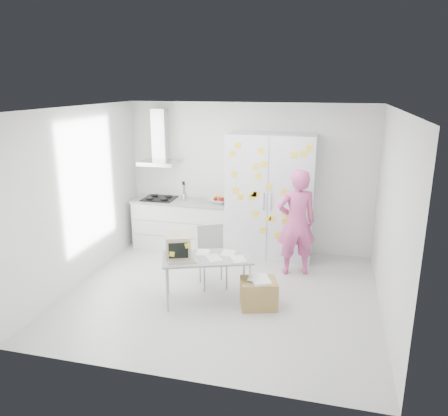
% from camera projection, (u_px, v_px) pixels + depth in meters
% --- Properties ---
extents(floor, '(4.50, 4.00, 0.02)m').
position_uv_depth(floor, '(222.00, 294.00, 6.50)').
color(floor, silver).
rests_on(floor, ground).
extents(walls, '(4.52, 4.01, 2.70)m').
position_uv_depth(walls, '(233.00, 194.00, 6.79)').
color(walls, white).
rests_on(walls, ground).
extents(ceiling, '(4.50, 4.00, 0.02)m').
position_uv_depth(ceiling, '(222.00, 108.00, 5.75)').
color(ceiling, white).
rests_on(ceiling, walls).
extents(counter_run, '(1.84, 0.63, 1.28)m').
position_uv_depth(counter_run, '(183.00, 223.00, 8.23)').
color(counter_run, white).
rests_on(counter_run, ground).
extents(range_hood, '(0.70, 0.48, 1.01)m').
position_uv_depth(range_hood, '(160.00, 143.00, 8.05)').
color(range_hood, silver).
rests_on(range_hood, walls).
extents(tall_cabinet, '(1.50, 0.68, 2.20)m').
position_uv_depth(tall_cabinet, '(270.00, 197.00, 7.65)').
color(tall_cabinet, silver).
rests_on(tall_cabinet, ground).
extents(person, '(0.74, 0.61, 1.74)m').
position_uv_depth(person, '(296.00, 223.00, 6.98)').
color(person, '#D15190').
rests_on(person, ground).
extents(desk, '(1.38, 1.02, 0.99)m').
position_uv_depth(desk, '(189.00, 251.00, 6.11)').
color(desk, gray).
rests_on(desk, ground).
extents(chair, '(0.57, 0.57, 0.94)m').
position_uv_depth(chair, '(212.00, 252.00, 6.68)').
color(chair, '#A5A5A3').
rests_on(chair, ground).
extents(cardboard_box, '(0.59, 0.52, 0.43)m').
position_uv_depth(cardboard_box, '(259.00, 293.00, 6.07)').
color(cardboard_box, '#A98849').
rests_on(cardboard_box, ground).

